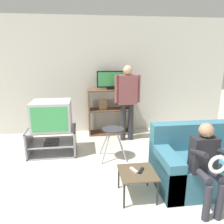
% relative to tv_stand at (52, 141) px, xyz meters
% --- Properties ---
extents(wall_back, '(6.40, 0.06, 2.60)m').
position_rel_tv_stand_xyz_m(wall_back, '(0.83, 1.18, 1.06)').
color(wall_back, silver).
rests_on(wall_back, ground_plane).
extents(tv_stand, '(0.86, 0.55, 0.49)m').
position_rel_tv_stand_xyz_m(tv_stand, '(0.00, 0.00, 0.00)').
color(tv_stand, '#939399').
rests_on(tv_stand, ground_plane).
extents(television_main, '(0.68, 0.57, 0.51)m').
position_rel_tv_stand_xyz_m(television_main, '(0.02, 0.00, 0.50)').
color(television_main, '#B2B2B7').
rests_on(television_main, tv_stand).
extents(media_shelf, '(1.00, 0.36, 1.04)m').
position_rel_tv_stand_xyz_m(media_shelf, '(1.20, 0.93, 0.29)').
color(media_shelf, brown).
rests_on(media_shelf, ground_plane).
extents(television_flat, '(0.67, 0.20, 0.40)m').
position_rel_tv_stand_xyz_m(television_flat, '(1.24, 0.95, 0.99)').
color(television_flat, black).
rests_on(television_flat, media_shelf).
extents(folding_stool, '(0.46, 0.42, 0.56)m').
position_rel_tv_stand_xyz_m(folding_stool, '(1.09, -0.33, 0.23)').
color(folding_stool, '#99999E').
rests_on(folding_stool, ground_plane).
extents(snack_table, '(0.46, 0.46, 0.35)m').
position_rel_tv_stand_xyz_m(snack_table, '(1.25, -1.44, 0.07)').
color(snack_table, brown).
rests_on(snack_table, ground_plane).
extents(remote_control_black, '(0.11, 0.14, 0.02)m').
position_rel_tv_stand_xyz_m(remote_control_black, '(1.31, -1.43, 0.12)').
color(remote_control_black, black).
rests_on(remote_control_black, snack_table).
extents(remote_control_white, '(0.09, 0.15, 0.02)m').
position_rel_tv_stand_xyz_m(remote_control_white, '(1.22, -1.41, 0.12)').
color(remote_control_white, silver).
rests_on(remote_control_white, snack_table).
extents(couch, '(1.65, 0.82, 0.83)m').
position_rel_tv_stand_xyz_m(couch, '(2.39, -1.26, 0.05)').
color(couch, teal).
rests_on(couch, ground_plane).
extents(person_standing_adult, '(0.53, 0.20, 1.58)m').
position_rel_tv_stand_xyz_m(person_standing_adult, '(1.50, 0.48, 0.72)').
color(person_standing_adult, '#2D2D33').
rests_on(person_standing_adult, ground_plane).
extents(person_seated_child, '(0.33, 0.43, 1.05)m').
position_rel_tv_stand_xyz_m(person_seated_child, '(1.99, -1.74, 0.38)').
color(person_seated_child, '#2D2D38').
rests_on(person_seated_child, ground_plane).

